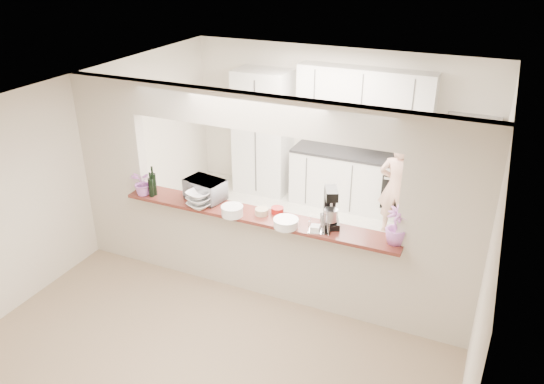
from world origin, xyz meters
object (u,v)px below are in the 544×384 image
Objects in this scene: stand_mixer at (330,208)px; person at (397,188)px; toaster_oven at (205,190)px; refrigerator at (464,177)px.

person is at bearing 80.35° from stand_mixer.
toaster_oven is 1.60m from stand_mixer.
stand_mixer is at bearing -115.00° from refrigerator.
stand_mixer reaches higher than toaster_oven.
toaster_oven is (-2.80, -2.60, 0.37)m from refrigerator.
person reaches higher than toaster_oven.
refrigerator is at bearing 53.58° from toaster_oven.
refrigerator is at bearing 65.00° from stand_mixer.
person is (0.35, 2.06, -0.56)m from stand_mixer.
toaster_oven is at bearing -179.50° from stand_mixer.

